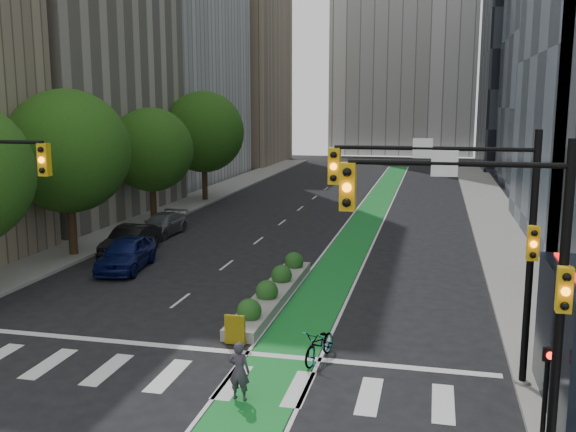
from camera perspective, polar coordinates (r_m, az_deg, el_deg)
The scene contains 19 objects.
ground at distance 20.91m, azimuth -9.47°, elevation -12.75°, with size 160.00×160.00×0.00m, color black.
sidewalk_left at distance 47.61m, azimuth -11.19°, elevation 0.20°, with size 3.60×90.00×0.15m, color gray.
sidewalk_right at distance 43.71m, azimuth 18.35°, elevation -0.99°, with size 3.60×90.00×0.15m, color gray.
bike_lane_paint at distance 48.65m, azimuth 7.44°, elevation 0.43°, with size 2.20×70.00×0.01m, color #177F2B.
building_beige at distance 50.51m, azimuth -21.22°, elevation 17.29°, with size 14.00×18.00×30.00m, color #B7AD99.
building_tan_far at distance 88.31m, azimuth -5.36°, elevation 13.20°, with size 14.00×16.00×26.00m, color tan.
building_dark_end at distance 86.87m, azimuth 21.80°, elevation 13.27°, with size 14.00×18.00×28.00m, color black.
tree_mid at distance 35.15m, azimuth -18.98°, elevation 5.45°, with size 6.40×6.40×8.78m.
tree_midfar at distance 43.98m, azimuth -12.05°, elevation 5.77°, with size 5.60×5.60×7.76m.
tree_far at distance 53.16m, azimuth -7.51°, elevation 7.41°, with size 6.60×6.60×9.00m.
signal_right at distance 18.55m, azimuth 16.28°, elevation -0.44°, with size 5.82×0.51×7.20m.
signal_far_right at distance 14.19m, azimuth 18.47°, elevation -3.93°, with size 4.82×0.51×7.20m.
median_planter at distance 26.73m, azimuth -1.31°, elevation -6.66°, with size 1.20×10.26×1.10m.
ped_signal_post at distance 16.74m, azimuth 22.02°, elevation -13.48°, with size 0.32×0.43×2.46m.
bicycle at distance 20.65m, azimuth 2.83°, elevation -11.32°, with size 0.71×2.02×1.06m, color gray.
cyclist at distance 18.04m, azimuth -4.35°, elevation -13.57°, with size 0.61×0.40×1.67m, color #38343E.
parked_car_left_near at distance 32.29m, azimuth -14.18°, elevation -3.22°, with size 1.93×4.81×1.64m, color #0C144D.
parked_car_left_mid at distance 35.35m, azimuth -13.81°, elevation -2.14°, with size 1.64×4.70×1.55m, color black.
parked_car_left_far at distance 40.10m, azimuth -11.16°, elevation -0.77°, with size 1.87×4.59×1.33m, color #535658.
Camera 1 is at (7.54, -17.77, 8.05)m, focal length 40.00 mm.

